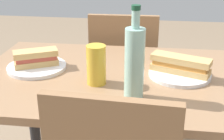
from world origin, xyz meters
TOP-DOWN VIEW (x-y plane):
  - dining_table at (0.00, 0.00)m, footprint 1.12×0.74m
  - chair_far at (0.00, 0.57)m, footprint 0.41×0.41m
  - plate_near at (0.27, 0.02)m, footprint 0.25×0.25m
  - baguette_sandwich_near at (0.27, 0.02)m, footprint 0.24×0.15m
  - knife_near at (0.28, 0.08)m, footprint 0.17×0.08m
  - plate_far at (-0.33, 0.02)m, footprint 0.25×0.25m
  - baguette_sandwich_far at (-0.33, 0.02)m, footprint 0.19×0.14m
  - knife_far at (-0.36, 0.07)m, footprint 0.18×0.05m
  - water_bottle at (0.10, -0.19)m, footprint 0.07×0.07m
  - beer_glass at (-0.05, -0.09)m, footprint 0.07×0.07m

SIDE VIEW (x-z plane):
  - chair_far at x=0.00m, z-range 0.07..0.95m
  - dining_table at x=0.00m, z-range 0.25..0.99m
  - plate_near at x=0.27m, z-range 0.74..0.75m
  - plate_far at x=-0.33m, z-range 0.74..0.75m
  - knife_near at x=0.28m, z-range 0.75..0.76m
  - knife_far at x=-0.36m, z-range 0.75..0.76m
  - baguette_sandwich_near at x=0.27m, z-range 0.75..0.82m
  - baguette_sandwich_far at x=-0.33m, z-range 0.75..0.82m
  - beer_glass at x=-0.05m, z-range 0.74..0.89m
  - water_bottle at x=0.10m, z-range 0.71..1.03m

